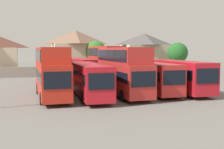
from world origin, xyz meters
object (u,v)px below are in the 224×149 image
tree_left_of_lot (177,53)px  bus_5 (181,75)px  bus_9 (125,63)px  bus_4 (152,76)px  bus_1 (51,70)px  bus_2 (89,78)px  bus_3 (122,69)px  bus_7 (82,69)px  house_terrace_centre (76,51)px  tree_behind_wall (96,51)px  house_terrace_right (145,52)px  bus_6 (58,69)px  bus_8 (104,62)px

tree_left_of_lot → bus_5: bearing=-118.7°
bus_5 → bus_9: size_ratio=0.89×
bus_4 → bus_5: bearing=81.8°
bus_1 → bus_2: bus_1 is taller
bus_3 → bus_7: (-1.47, 13.71, -0.82)m
bus_1 → house_terrace_centre: house_terrace_centre is taller
bus_7 → bus_9: (6.72, 0.31, 0.76)m
house_terrace_centre → tree_behind_wall: size_ratio=1.45×
bus_3 → tree_left_of_lot: 28.90m
tree_left_of_lot → bus_4: bearing=-125.5°
bus_3 → bus_2: bearing=-89.7°
bus_4 → house_terrace_right: 31.62m
bus_3 → house_terrace_centre: bearing=179.1°
bus_1 → bus_4: bus_1 is taller
bus_7 → bus_1: bearing=-25.4°
bus_5 → bus_7: (-8.23, 13.78, -0.03)m
bus_6 → house_terrace_right: (20.39, 16.28, 2.15)m
bus_2 → bus_3: (3.55, 0.02, 0.87)m
bus_4 → tree_left_of_lot: size_ratio=1.76×
bus_6 → house_terrace_right: 26.18m
bus_5 → bus_9: 14.20m
house_terrace_centre → tree_left_of_lot: house_terrace_centre is taller
bus_6 → tree_left_of_lot: size_ratio=1.71×
bus_2 → bus_8: 15.48m
house_terrace_right → tree_left_of_lot: size_ratio=1.57×
bus_1 → bus_9: bearing=137.6°
bus_9 → tree_behind_wall: (-1.49, 12.37, 1.71)m
bus_8 → tree_behind_wall: size_ratio=1.80×
bus_3 → bus_4: bearing=98.5°
house_terrace_centre → bus_2: bearing=-97.6°
bus_8 → house_terrace_centre: 15.45m
bus_7 → tree_left_of_lot: (20.28, 8.19, 2.15)m
bus_7 → bus_9: bus_9 is taller
bus_4 → bus_5: size_ratio=1.02×
house_terrace_centre → bus_7: bearing=-96.8°
tree_behind_wall → bus_7: bearing=-112.4°
bus_1 → house_terrace_right: (22.49, 29.18, 1.39)m
bus_8 → tree_behind_wall: (1.70, 12.02, 1.50)m
bus_4 → bus_8: size_ratio=0.93×
bus_3 → house_terrace_right: (15.37, 29.78, 1.39)m
house_terrace_centre → tree_behind_wall: 4.67m
bus_8 → house_terrace_right: (13.31, 15.41, 1.24)m
house_terrace_right → tree_behind_wall: (-11.61, -3.39, 0.25)m
bus_9 → house_terrace_right: size_ratio=1.24×
bus_6 → bus_4: bearing=33.7°
bus_2 → tree_behind_wall: (7.31, 26.41, 2.51)m
bus_9 → house_terrace_right: bearing=148.7°
bus_3 → house_terrace_centre: house_terrace_centre is taller
bus_2 → tree_behind_wall: 27.52m
bus_4 → bus_9: 13.62m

